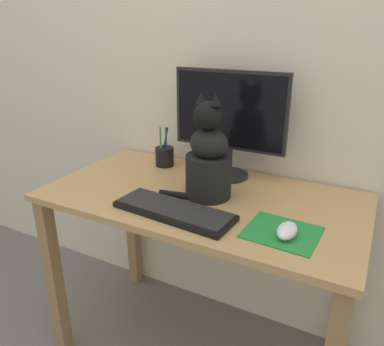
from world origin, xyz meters
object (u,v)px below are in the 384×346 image
(keyboard, at_px, (174,210))
(computer_mouse_right, at_px, (287,231))
(monitor, at_px, (229,118))
(cat, at_px, (208,160))
(pen_cup, at_px, (165,156))

(keyboard, xyz_separation_m, computer_mouse_right, (0.36, 0.02, 0.01))
(monitor, bearing_deg, cat, -86.58)
(computer_mouse_right, relative_size, cat, 0.26)
(monitor, distance_m, keyboard, 0.45)
(keyboard, distance_m, pen_cup, 0.46)
(monitor, bearing_deg, pen_cup, -177.85)
(computer_mouse_right, bearing_deg, monitor, 133.14)
(computer_mouse_right, height_order, pen_cup, pen_cup)
(pen_cup, bearing_deg, monitor, 2.15)
(computer_mouse_right, relative_size, pen_cup, 0.56)
(computer_mouse_right, height_order, cat, cat)
(keyboard, xyz_separation_m, pen_cup, (-0.26, 0.37, 0.03))
(monitor, distance_m, cat, 0.23)
(computer_mouse_right, bearing_deg, pen_cup, 150.98)
(monitor, xyz_separation_m, pen_cup, (-0.29, -0.01, -0.20))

